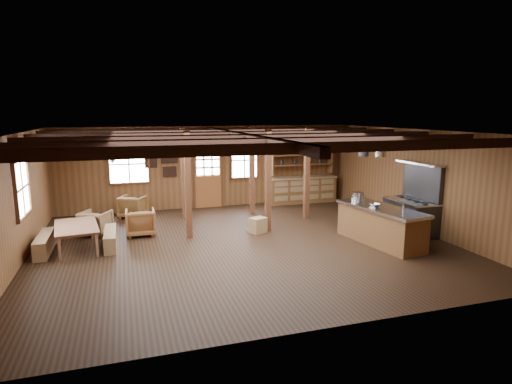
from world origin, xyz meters
The scene contains 22 objects.
room centered at (0.00, 0.00, 1.40)m, with size 10.04×9.04×2.84m.
ceiling_joists centered at (0.00, 0.18, 2.68)m, with size 9.80×8.82×0.18m.
timber_posts centered at (0.52, 2.08, 1.40)m, with size 3.95×2.35×2.80m.
back_door centered at (0.00, 4.45, 0.88)m, with size 1.02×0.08×2.15m.
window_back_left centered at (-2.60, 4.46, 1.60)m, with size 1.32×0.06×1.32m.
window_back_right centered at (1.30, 4.46, 1.60)m, with size 1.02×0.06×1.32m.
window_left centered at (-4.96, 0.50, 1.60)m, with size 0.14×1.24×1.32m.
notice_boards centered at (-1.50, 4.46, 1.64)m, with size 1.08×0.03×0.90m.
back_counter centered at (3.40, 4.20, 0.60)m, with size 2.55×0.60×2.45m.
pendant_lamps centered at (-2.25, 1.00, 2.25)m, with size 1.86×2.36×0.66m.
pot_rack centered at (3.11, 0.14, 2.30)m, with size 0.39×3.00×0.41m.
kitchen_island centered at (3.31, -0.97, 0.48)m, with size 1.27×2.61×1.20m.
step_stool centered at (0.66, 0.86, 0.21)m, with size 0.47×0.34×0.42m, color brown.
commercial_range centered at (4.65, -0.43, 0.63)m, with size 0.81×1.58×1.94m.
dining_table centered at (-3.90, 0.78, 0.30)m, with size 1.70×0.95×0.60m, color brown.
bench_wall centered at (-4.65, 0.78, 0.21)m, with size 0.29×1.52×0.42m, color brown.
bench_aisle centered at (-3.18, 0.78, 0.20)m, with size 0.28×1.47×0.40m, color brown.
armchair_a centered at (-2.42, 1.59, 0.35)m, with size 0.75×0.78×0.71m, color brown.
armchair_b centered at (-2.56, 3.73, 0.34)m, with size 0.73×0.75×0.68m, color brown.
armchair_c centered at (-3.57, 2.02, 0.33)m, with size 0.70×0.72×0.65m, color brown.
counter_pot centered at (3.23, 0.03, 1.04)m, with size 0.32×0.32×0.19m, color #B5B8BC.
bowl centered at (3.21, -0.83, 0.97)m, with size 0.25×0.25×0.06m, color silver.
Camera 1 is at (-2.78, -9.95, 3.26)m, focal length 30.00 mm.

